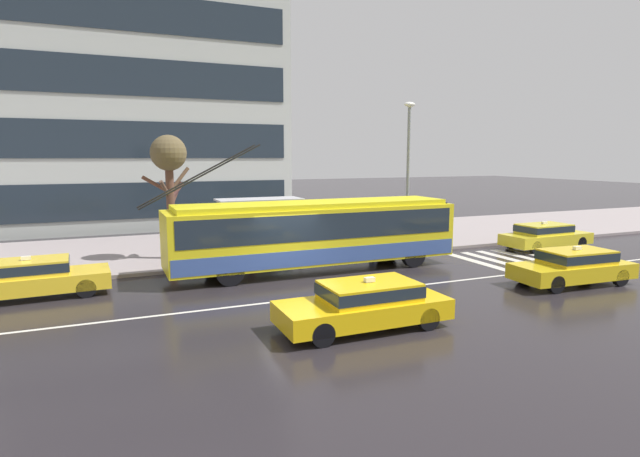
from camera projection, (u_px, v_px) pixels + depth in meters
ground_plane at (299, 289)px, 17.61m from camera, size 160.00×160.00×0.00m
sidewalk_slab at (238, 245)px, 25.91m from camera, size 80.00×10.00×0.14m
crosswalk_stripe_edge_near at (480, 263)px, 21.96m from camera, size 0.44×4.40×0.01m
crosswalk_stripe_inner_a at (496, 261)px, 22.30m from camera, size 0.44×4.40×0.01m
crosswalk_stripe_center at (511, 259)px, 22.65m from camera, size 0.44×4.40×0.01m
crosswalk_stripe_inner_b at (527, 258)px, 22.99m from camera, size 0.44×4.40×0.01m
crosswalk_stripe_edge_far at (541, 256)px, 23.34m from camera, size 0.44×4.40×0.01m
lane_centre_line at (312, 298)px, 16.51m from camera, size 72.00×0.14×0.01m
trolleybus at (316, 233)px, 20.31m from camera, size 12.69×2.63×5.07m
taxi_queued_behind_bus at (31, 276)px, 16.47m from camera, size 4.70×2.06×1.39m
taxi_ahead_of_bus at (545, 235)px, 25.18m from camera, size 4.71×1.86×1.39m
taxi_oncoming_near at (365, 303)px, 13.52m from camera, size 4.67×1.85×1.39m
taxi_oncoming_far at (574, 265)px, 18.17m from camera, size 4.56×1.99×1.39m
bus_shelter at (258, 212)px, 23.33m from camera, size 3.88×1.68×2.55m
pedestrian_at_shelter at (249, 219)px, 22.99m from camera, size 1.62×1.62×1.96m
pedestrian_approaching_curb at (375, 216)px, 24.10m from camera, size 1.43×1.43×2.02m
street_lamp at (408, 163)px, 24.47m from camera, size 0.60×0.32×7.07m
street_tree_bare at (169, 161)px, 21.65m from camera, size 2.08×1.55×5.40m
office_tower_corner_left at (133, 91)px, 36.09m from camera, size 19.08×15.39×18.53m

